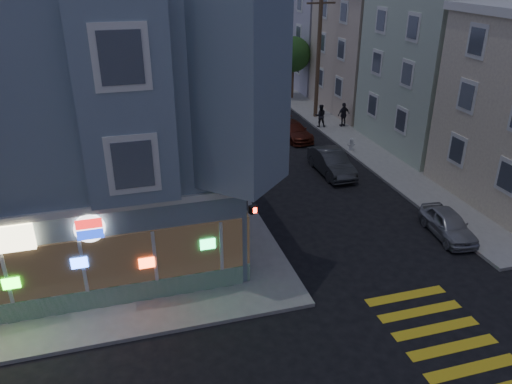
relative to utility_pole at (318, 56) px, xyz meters
name	(u,v)px	position (x,y,z in m)	size (l,w,h in m)	color
ground	(250,362)	(-12.00, -24.00, -4.80)	(120.00, 120.00, 0.00)	black
sidewalk_ne	(443,110)	(11.00, -1.00, -4.72)	(24.00, 42.00, 0.15)	gray
corner_building	(44,105)	(-18.00, -13.02, 1.02)	(14.60, 14.60, 11.40)	slate
row_house_b	(475,62)	(7.50, -8.00, 0.60)	(12.00, 8.60, 10.50)	#B4C8AE
row_house_c	(400,51)	(7.50, 1.00, -0.15)	(12.00, 8.60, 9.00)	beige
row_house_d	(351,28)	(7.50, 10.00, 0.60)	(12.00, 8.60, 10.50)	#AEA8B9
utility_pole	(318,56)	(0.00, 0.00, 0.00)	(2.20, 0.30, 9.00)	#4C3826
street_tree_near	(293,54)	(0.20, 6.00, -0.86)	(3.00, 3.00, 5.30)	#4C3826
street_tree_far	(266,41)	(0.20, 14.00, -0.86)	(3.00, 3.00, 5.30)	#4C3826
pedestrian_a	(320,116)	(-0.70, -2.60, -3.81)	(0.81, 0.63, 1.67)	black
pedestrian_b	(344,115)	(1.00, -2.95, -3.77)	(1.03, 0.43, 1.76)	#232129
parked_car_a	(448,224)	(-1.30, -18.87, -4.20)	(1.41, 3.50, 1.19)	#A1A4A9
parked_car_b	(331,162)	(-3.40, -10.73, -4.10)	(1.47, 4.22, 1.39)	#343639
parked_car_c	(293,131)	(-3.40, -4.23, -4.21)	(1.65, 4.05, 1.18)	#531E13
parked_car_d	(271,111)	(-3.40, 0.97, -4.20)	(1.99, 4.31, 1.20)	#ADB4B9
traffic_signal	(247,194)	(-10.81, -19.32, -1.26)	(0.63, 0.56, 5.01)	black
fire_hydrant	(351,144)	(-0.70, -7.82, -4.21)	(0.48, 0.28, 0.83)	silver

